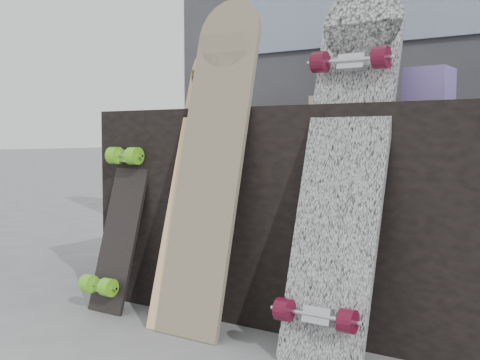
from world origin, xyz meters
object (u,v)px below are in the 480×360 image
Objects in this scene: longboard_celtic at (212,151)px; longboard_geisha at (201,171)px; longboard_cascadia at (344,157)px; skateboard_dark at (121,210)px; vendor_table at (301,211)px.

longboard_geisha is at bearing 174.54° from longboard_celtic.
longboard_geisha is 0.56m from longboard_cascadia.
longboard_celtic reaches higher than longboard_cascadia.
longboard_geisha is 1.37× the size of skateboard_dark.
vendor_table is 0.46m from longboard_celtic.
longboard_cascadia is (0.50, 0.02, -0.01)m from longboard_celtic.
skateboard_dark is at bearing -149.85° from vendor_table.
skateboard_dark is (-0.63, -0.36, -0.00)m from vendor_table.
longboard_cascadia is at bearing -45.58° from vendor_table.
longboard_cascadia is 0.98m from skateboard_dark.
longboard_cascadia reaches higher than vendor_table.
longboard_celtic is (-0.17, -0.36, 0.24)m from vendor_table.
longboard_celtic is at bearing -5.46° from longboard_geisha.
skateboard_dark is at bearing -178.46° from longboard_cascadia.
longboard_cascadia is at bearing 1.99° from longboard_celtic.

